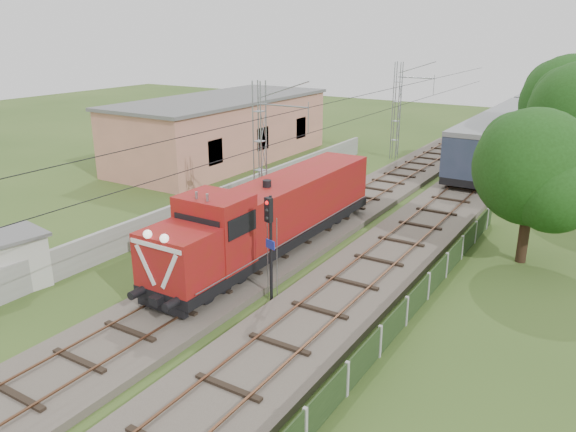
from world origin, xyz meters
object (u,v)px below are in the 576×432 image
Objects in this scene: signal_post at (270,230)px; relay_hut at (16,260)px; locomotive at (272,215)px; coach_rake at (546,103)px.

signal_post is 1.64× the size of relay_hut.
locomotive is 3.53× the size of signal_post.
signal_post is at bearing -57.85° from locomotive.
coach_rake is 25.07× the size of relay_hut.
coach_rake is 59.02m from relay_hut.
relay_hut is at bearing -155.64° from signal_post.
coach_rake is 53.21m from signal_post.
locomotive reaches higher than coach_rake.
relay_hut is at bearing -130.48° from locomotive.
signal_post reaches higher than coach_rake.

